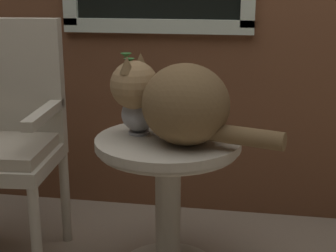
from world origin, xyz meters
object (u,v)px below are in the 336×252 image
Objects in this scene: wicker_chair at (5,130)px; pewter_vase_with_ivy at (139,111)px; wicker_side_table at (168,180)px; cat at (178,102)px.

pewter_vase_with_ivy is at bearing -2.06° from wicker_chair.
pewter_vase_with_ivy reaches higher than wicker_side_table.
wicker_chair is 0.80m from cat.
wicker_side_table is 0.35m from cat.
cat is (0.05, -0.05, 0.34)m from wicker_side_table.
cat is 0.20m from pewter_vase_with_ivy.
wicker_side_table is 0.31m from pewter_vase_with_ivy.
pewter_vase_with_ivy is at bearing 162.73° from wicker_side_table.
wicker_chair reaches higher than pewter_vase_with_ivy.
pewter_vase_with_ivy is (-0.13, 0.04, 0.28)m from wicker_side_table.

